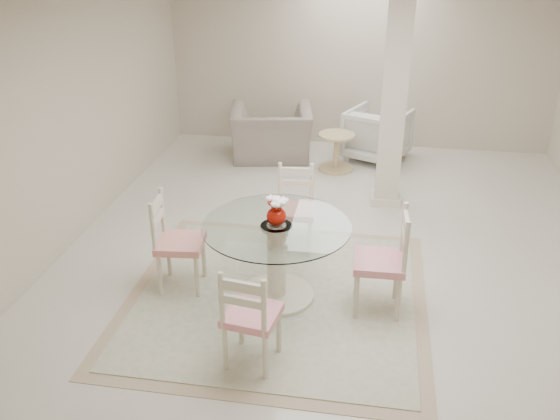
% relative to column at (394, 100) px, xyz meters
% --- Properties ---
extents(ground, '(7.00, 7.00, 0.00)m').
position_rel_column_xyz_m(ground, '(-0.50, -1.30, -1.35)').
color(ground, silver).
rests_on(ground, ground).
extents(room_shell, '(6.02, 7.02, 2.71)m').
position_rel_column_xyz_m(room_shell, '(-0.50, -1.30, 0.51)').
color(room_shell, beige).
rests_on(room_shell, ground).
extents(column, '(0.30, 0.30, 2.70)m').
position_rel_column_xyz_m(column, '(0.00, 0.00, 0.00)').
color(column, beige).
rests_on(column, ground).
extents(area_rug, '(2.87, 2.87, 0.02)m').
position_rel_column_xyz_m(area_rug, '(-1.03, -2.40, -1.34)').
color(area_rug, tan).
rests_on(area_rug, ground).
extents(dining_table, '(1.38, 1.38, 0.79)m').
position_rel_column_xyz_m(dining_table, '(-1.03, -2.40, -0.95)').
color(dining_table, '#F9E9CD').
rests_on(dining_table, ground).
extents(red_vase, '(0.21, 0.20, 0.28)m').
position_rel_column_xyz_m(red_vase, '(-1.03, -2.41, -0.41)').
color(red_vase, '#A60F05').
rests_on(red_vase, dining_table).
extents(dining_chair_east, '(0.47, 0.47, 1.14)m').
position_rel_column_xyz_m(dining_chair_east, '(-0.01, -2.44, -0.75)').
color(dining_chair_east, beige).
rests_on(dining_chair_east, ground).
extents(dining_chair_north, '(0.46, 0.46, 1.05)m').
position_rel_column_xyz_m(dining_chair_north, '(-1.00, -1.39, -0.79)').
color(dining_chair_north, '#F2E2C7').
rests_on(dining_chair_north, ground).
extents(dining_chair_west, '(0.48, 0.48, 1.10)m').
position_rel_column_xyz_m(dining_chair_west, '(-2.05, -2.38, -0.77)').
color(dining_chair_west, beige).
rests_on(dining_chair_west, ground).
extents(dining_chair_south, '(0.47, 0.47, 1.04)m').
position_rel_column_xyz_m(dining_chair_south, '(-1.08, -3.42, -0.80)').
color(dining_chair_south, beige).
rests_on(dining_chair_south, ground).
extents(recliner_taupe, '(1.37, 1.25, 0.78)m').
position_rel_column_xyz_m(recliner_taupe, '(-1.76, 1.35, -0.96)').
color(recliner_taupe, gray).
rests_on(recliner_taupe, ground).
extents(armchair_white, '(1.11, 1.12, 0.79)m').
position_rel_column_xyz_m(armchair_white, '(-0.16, 1.55, -0.96)').
color(armchair_white, silver).
rests_on(armchair_white, ground).
extents(side_table, '(0.53, 0.53, 0.55)m').
position_rel_column_xyz_m(side_table, '(-0.73, 1.01, -1.10)').
color(side_table, '#D3BB82').
rests_on(side_table, ground).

